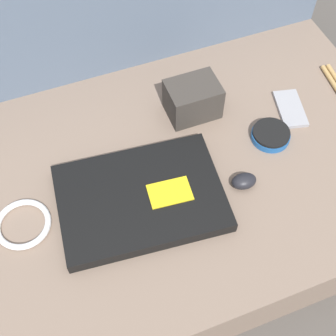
{
  "coord_description": "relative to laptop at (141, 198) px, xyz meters",
  "views": [
    {
      "loc": [
        -0.21,
        -0.53,
        1.04
      ],
      "look_at": [
        0.0,
        0.0,
        0.18
      ],
      "focal_mm": 50.0,
      "sensor_mm": 36.0,
      "label": 1
    }
  ],
  "objects": [
    {
      "name": "phone_black",
      "position": [
        0.43,
        0.11,
        -0.01
      ],
      "size": [
        0.09,
        0.13,
        0.01
      ],
      "rotation": [
        0.0,
        0.0,
        -0.24
      ],
      "color": "#99999E",
      "rests_on": "couch_seat"
    },
    {
      "name": "cable_coil",
      "position": [
        -0.25,
        0.03,
        -0.01
      ],
      "size": [
        0.12,
        0.12,
        0.01
      ],
      "color": "white",
      "rests_on": "couch_seat"
    },
    {
      "name": "computer_mouse",
      "position": [
        0.22,
        -0.04,
        -0.0
      ],
      "size": [
        0.06,
        0.04,
        0.03
      ],
      "rotation": [
        0.0,
        0.0,
        -0.08
      ],
      "color": "black",
      "rests_on": "couch_seat"
    },
    {
      "name": "couch_backrest",
      "position": [
        0.08,
        0.49,
        0.11
      ],
      "size": [
        1.15,
        0.2,
        0.58
      ],
      "color": "slate",
      "rests_on": "ground_plane"
    },
    {
      "name": "couch_seat",
      "position": [
        0.08,
        0.05,
        -0.09
      ],
      "size": [
        1.15,
        0.69,
        0.16
      ],
      "color": "#7A6656",
      "rests_on": "ground_plane"
    },
    {
      "name": "ground_plane",
      "position": [
        0.08,
        0.05,
        -0.17
      ],
      "size": [
        8.0,
        8.0,
        0.0
      ],
      "primitive_type": "plane",
      "color": "#4C4742"
    },
    {
      "name": "camera_pouch",
      "position": [
        0.2,
        0.2,
        0.03
      ],
      "size": [
        0.12,
        0.09,
        0.09
      ],
      "color": "#38332D",
      "rests_on": "couch_seat"
    },
    {
      "name": "speaker_puck",
      "position": [
        0.34,
        0.05,
        -0.0
      ],
      "size": [
        0.09,
        0.09,
        0.02
      ],
      "color": "#1E569E",
      "rests_on": "couch_seat"
    },
    {
      "name": "laptop",
      "position": [
        0.0,
        0.0,
        0.0
      ],
      "size": [
        0.37,
        0.28,
        0.03
      ],
      "rotation": [
        0.0,
        0.0,
        -0.1
      ],
      "color": "black",
      "rests_on": "couch_seat"
    }
  ]
}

